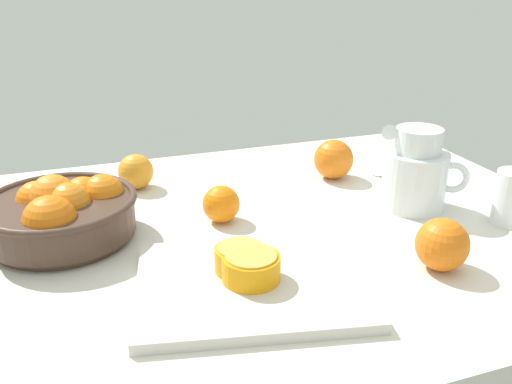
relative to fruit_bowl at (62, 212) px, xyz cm
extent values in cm
cube|color=silver|center=(30.81, -7.04, -6.26)|extent=(116.07, 85.17, 3.00)
cylinder|color=#473328|center=(-0.25, 0.10, -4.16)|extent=(21.72, 21.72, 1.20)
cylinder|color=#473328|center=(-0.25, 0.10, -0.80)|extent=(23.61, 23.61, 5.53)
torus|color=#473328|center=(-0.25, 0.10, 1.97)|extent=(24.81, 24.81, 1.20)
sphere|color=orange|center=(6.78, 1.98, 1.15)|extent=(7.36, 7.36, 7.36)
sphere|color=orange|center=(3.69, 2.91, 1.03)|extent=(6.89, 6.89, 6.89)
sphere|color=orange|center=(-1.04, 1.52, 2.07)|extent=(7.72, 7.72, 7.72)
sphere|color=orange|center=(-3.60, 3.27, 1.10)|extent=(6.88, 6.88, 6.88)
sphere|color=orange|center=(-2.02, -0.82, 0.07)|extent=(6.89, 6.89, 6.89)
sphere|color=orange|center=(-1.70, -5.95, 1.19)|extent=(8.26, 8.26, 8.26)
sphere|color=orange|center=(1.32, -0.96, 1.73)|extent=(6.89, 6.89, 6.89)
cylinder|color=white|center=(61.36, -7.83, 0.54)|extent=(11.65, 11.65, 10.60)
cylinder|color=white|center=(61.36, -7.83, 8.07)|extent=(8.32, 8.32, 4.47)
cone|color=white|center=(57.05, -4.99, 9.64)|extent=(3.99, 4.05, 2.80)
torus|color=white|center=(66.89, -11.48, 1.60)|extent=(5.56, 4.23, 5.86)
cylinder|color=#FAAB29|center=(61.36, -7.83, -1.12)|extent=(10.72, 10.72, 7.29)
cylinder|color=#F6AC35|center=(73.28, -19.59, -1.40)|extent=(5.59, 5.59, 6.73)
cube|color=beige|center=(23.80, -24.81, -3.94)|extent=(35.93, 31.03, 1.64)
cylinder|color=orange|center=(23.12, -21.98, -1.38)|extent=(7.13, 7.13, 3.50)
cylinder|color=#F7C44F|center=(23.12, -21.98, 0.52)|extent=(6.27, 6.27, 0.30)
cylinder|color=orange|center=(23.85, -24.78, -1.34)|extent=(8.12, 8.12, 3.56)
cylinder|color=#F6B74C|center=(23.85, -24.78, 0.59)|extent=(7.14, 7.14, 0.30)
sphere|color=orange|center=(14.41, 18.54, -1.25)|extent=(7.02, 7.02, 7.02)
sphere|color=orange|center=(52.18, -28.62, -0.83)|extent=(7.87, 7.87, 7.87)
sphere|color=orange|center=(54.28, 10.49, -0.65)|extent=(8.23, 8.23, 8.23)
sphere|color=orange|center=(26.16, -2.12, -1.50)|extent=(6.53, 6.53, 6.53)
cylinder|color=#447330|center=(65.08, 6.15, -4.61)|extent=(4.62, 5.11, 0.30)
sphere|color=#447330|center=(66.17, 4.92, -4.46)|extent=(0.84, 0.84, 0.84)
sphere|color=#447330|center=(65.08, 6.15, -4.46)|extent=(0.71, 0.71, 0.71)
sphere|color=#447330|center=(63.98, 7.38, -4.46)|extent=(0.64, 0.64, 0.64)
cylinder|color=#336F41|center=(77.25, 6.25, -4.61)|extent=(1.64, 8.44, 0.30)
sphere|color=#336F41|center=(76.91, 4.16, -4.46)|extent=(0.82, 0.82, 0.82)
sphere|color=#336F41|center=(77.25, 6.25, -4.46)|extent=(0.77, 0.77, 0.77)
sphere|color=#336F41|center=(77.58, 8.35, -4.46)|extent=(0.67, 0.67, 0.67)
camera|label=1|loc=(2.30, -87.63, 37.41)|focal=39.02mm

